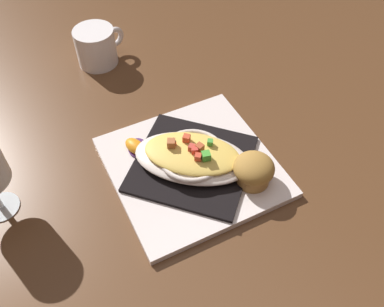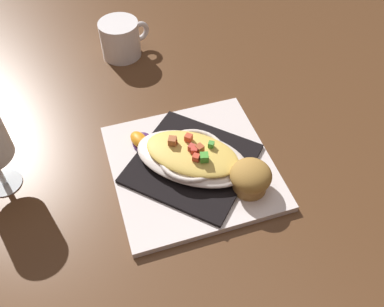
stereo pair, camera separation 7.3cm
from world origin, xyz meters
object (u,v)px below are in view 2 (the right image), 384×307
at_px(orange_garnish, 140,140).
at_px(gratin_dish, 192,156).
at_px(muffin, 251,178).
at_px(square_plate, 192,167).
at_px(coffee_mug, 121,41).

bearing_deg(orange_garnish, gratin_dish, -149.57).
bearing_deg(muffin, square_plate, 31.03).
height_order(square_plate, orange_garnish, orange_garnish).
bearing_deg(gratin_dish, square_plate, -129.34).
bearing_deg(coffee_mug, orange_garnish, 160.84).
bearing_deg(orange_garnish, muffin, -149.27).
height_order(square_plate, gratin_dish, gratin_dish).
distance_m(square_plate, coffee_mug, 0.38).
bearing_deg(gratin_dish, coffee_mug, -6.55).
xyz_separation_m(gratin_dish, coffee_mug, (0.38, -0.04, 0.00)).
xyz_separation_m(square_plate, coffee_mug, (0.38, -0.04, 0.03)).
xyz_separation_m(orange_garnish, coffee_mug, (0.28, -0.10, 0.02)).
bearing_deg(muffin, gratin_dish, 31.04).
height_order(gratin_dish, coffee_mug, coffee_mug).
bearing_deg(square_plate, coffee_mug, -6.55).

